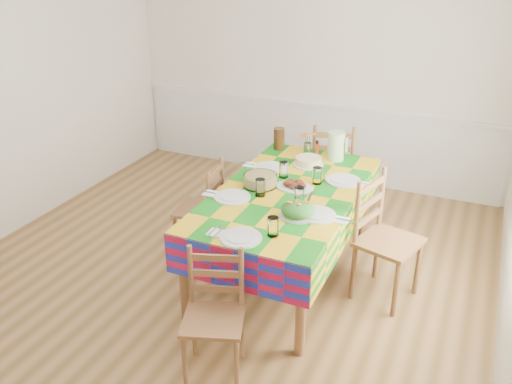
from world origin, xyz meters
TOP-DOWN VIEW (x-y plane):
  - room at (0.00, 0.00)m, footprint 4.58×5.08m
  - wainscot at (0.00, 2.48)m, footprint 4.41×0.06m
  - dining_table at (0.52, 0.33)m, footprint 1.10×2.04m
  - setting_near_head at (0.56, -0.49)m, footprint 0.48×0.32m
  - setting_left_near at (0.22, 0.07)m, footprint 0.54×0.32m
  - setting_left_far at (0.26, 0.66)m, footprint 0.53×0.32m
  - setting_right_near at (0.81, 0.05)m, footprint 0.55×0.32m
  - setting_right_far at (0.82, 0.65)m, footprint 0.57×0.33m
  - meat_platter at (0.55, 0.40)m, footprint 0.33×0.23m
  - salad_platter at (0.74, -0.05)m, footprint 0.28×0.28m
  - pasta_bowl at (0.27, 0.33)m, footprint 0.28×0.28m
  - cake at (0.49, 0.92)m, footprint 0.28×0.28m
  - serving_utensils at (0.70, 0.25)m, footprint 0.15×0.34m
  - flower_vase at (0.39, 1.17)m, footprint 0.15×0.12m
  - hot_sauce at (0.49, 1.17)m, footprint 0.04×0.04m
  - green_pitcher at (0.68, 1.16)m, footprint 0.16×0.16m
  - tea_pitcher at (0.09, 1.21)m, footprint 0.11×0.11m
  - name_card at (0.49, -0.66)m, footprint 0.07×0.02m
  - chair_near at (0.50, -0.96)m, footprint 0.49×0.48m
  - chair_far at (0.53, 1.62)m, footprint 0.54×0.52m
  - chair_left at (-0.30, 0.34)m, footprint 0.43×0.45m
  - chair_right at (1.33, 0.34)m, footprint 0.54×0.56m

SIDE VIEW (x-z plane):
  - chair_near at x=0.50m, z-range -0.01..0.88m
  - chair_left at x=-0.30m, z-range -0.01..0.90m
  - wainscot at x=0.00m, z-range 0.03..0.95m
  - chair_far at x=0.53m, z-range -0.01..1.00m
  - chair_right at x=1.33m, z-range -0.01..1.03m
  - dining_table at x=0.52m, z-range 0.31..1.10m
  - serving_utensils at x=0.70m, z-range 0.79..0.80m
  - name_card at x=0.49m, z-range 0.79..0.81m
  - meat_platter at x=0.55m, z-range 0.79..0.85m
  - setting_left_far at x=0.26m, z-range 0.75..0.90m
  - setting_right_near at x=0.81m, z-range 0.75..0.90m
  - setting_near_head at x=0.56m, z-range 0.75..0.90m
  - setting_left_near at x=0.22m, z-range 0.75..0.90m
  - setting_right_far at x=0.82m, z-range 0.75..0.90m
  - cake at x=0.49m, z-range 0.79..0.87m
  - salad_platter at x=0.74m, z-range 0.78..0.90m
  - pasta_bowl at x=0.27m, z-range 0.79..0.90m
  - hot_sauce at x=0.49m, z-range 0.79..0.95m
  - flower_vase at x=0.39m, z-range 0.77..1.01m
  - tea_pitcher at x=0.09m, z-range 0.79..1.01m
  - green_pitcher at x=0.68m, z-range 0.79..1.06m
  - room at x=0.00m, z-range -0.04..2.74m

